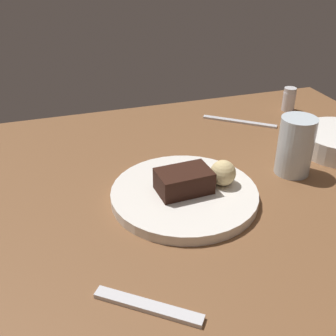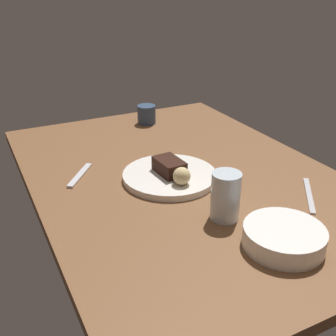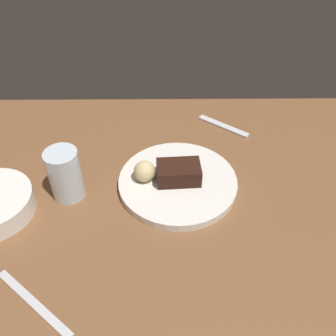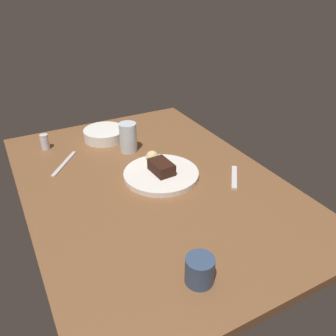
{
  "view_description": "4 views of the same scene",
  "coord_description": "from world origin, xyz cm",
  "px_view_note": "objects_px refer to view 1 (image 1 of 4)",
  "views": [
    {
      "loc": [
        21.31,
        64.1,
        45.95
      ],
      "look_at": [
        -0.06,
        -1.91,
        6.08
      ],
      "focal_mm": 44.39,
      "sensor_mm": 36.0,
      "label": 1
    },
    {
      "loc": [
        -94.48,
        52.24,
        56.79
      ],
      "look_at": [
        -0.4,
        4.96,
        6.22
      ],
      "focal_mm": 44.05,
      "sensor_mm": 36.0,
      "label": 2
    },
    {
      "loc": [
        -3.78,
        -54.86,
        62.22
      ],
      "look_at": [
        -3.25,
        5.33,
        7.85
      ],
      "focal_mm": 39.24,
      "sensor_mm": 36.0,
      "label": 3
    },
    {
      "loc": [
        93.48,
        -42.78,
        68.48
      ],
      "look_at": [
        3.85,
        4.92,
        8.99
      ],
      "focal_mm": 37.12,
      "sensor_mm": 36.0,
      "label": 4
    }
  ],
  "objects_px": {
    "salt_shaker": "(289,99)",
    "dessert_plate": "(184,195)",
    "chocolate_cake_slice": "(184,181)",
    "water_glass": "(295,146)",
    "bread_roll": "(223,173)",
    "butter_knife": "(239,122)",
    "dessert_spoon": "(148,306)"
  },
  "relations": [
    {
      "from": "water_glass",
      "to": "butter_knife",
      "type": "relative_size",
      "value": 0.63
    },
    {
      "from": "dessert_plate",
      "to": "dessert_spoon",
      "type": "relative_size",
      "value": 1.79
    },
    {
      "from": "dessert_spoon",
      "to": "water_glass",
      "type": "bearing_deg",
      "value": -108.62
    },
    {
      "from": "butter_knife",
      "to": "bread_roll",
      "type": "bearing_deg",
      "value": -83.63
    },
    {
      "from": "chocolate_cake_slice",
      "to": "water_glass",
      "type": "relative_size",
      "value": 0.81
    },
    {
      "from": "water_glass",
      "to": "chocolate_cake_slice",
      "type": "bearing_deg",
      "value": 5.99
    },
    {
      "from": "chocolate_cake_slice",
      "to": "salt_shaker",
      "type": "relative_size",
      "value": 1.52
    },
    {
      "from": "salt_shaker",
      "to": "butter_knife",
      "type": "bearing_deg",
      "value": 12.25
    },
    {
      "from": "dessert_plate",
      "to": "chocolate_cake_slice",
      "type": "relative_size",
      "value": 2.78
    },
    {
      "from": "dessert_plate",
      "to": "butter_knife",
      "type": "xyz_separation_m",
      "value": [
        -0.25,
        -0.29,
        -0.01
      ]
    },
    {
      "from": "chocolate_cake_slice",
      "to": "butter_knife",
      "type": "xyz_separation_m",
      "value": [
        -0.26,
        -0.29,
        -0.04
      ]
    },
    {
      "from": "salt_shaker",
      "to": "water_glass",
      "type": "xyz_separation_m",
      "value": [
        0.18,
        0.3,
        0.03
      ]
    },
    {
      "from": "dessert_plate",
      "to": "dessert_spoon",
      "type": "distance_m",
      "value": 0.26
    },
    {
      "from": "bread_roll",
      "to": "salt_shaker",
      "type": "height_order",
      "value": "bread_roll"
    },
    {
      "from": "water_glass",
      "to": "butter_knife",
      "type": "height_order",
      "value": "water_glass"
    },
    {
      "from": "chocolate_cake_slice",
      "to": "dessert_spoon",
      "type": "xyz_separation_m",
      "value": [
        0.13,
        0.22,
        -0.04
      ]
    },
    {
      "from": "dessert_plate",
      "to": "bread_roll",
      "type": "distance_m",
      "value": 0.08
    },
    {
      "from": "butter_knife",
      "to": "dessert_plate",
      "type": "bearing_deg",
      "value": -93.25
    },
    {
      "from": "salt_shaker",
      "to": "butter_knife",
      "type": "relative_size",
      "value": 0.33
    },
    {
      "from": "chocolate_cake_slice",
      "to": "water_glass",
      "type": "bearing_deg",
      "value": -174.01
    },
    {
      "from": "dessert_plate",
      "to": "dessert_spoon",
      "type": "xyz_separation_m",
      "value": [
        0.13,
        0.22,
        -0.01
      ]
    },
    {
      "from": "dessert_plate",
      "to": "salt_shaker",
      "type": "xyz_separation_m",
      "value": [
        -0.42,
        -0.32,
        0.02
      ]
    },
    {
      "from": "salt_shaker",
      "to": "dessert_plate",
      "type": "bearing_deg",
      "value": 37.53
    },
    {
      "from": "bread_roll",
      "to": "dessert_spoon",
      "type": "xyz_separation_m",
      "value": [
        0.21,
        0.22,
        -0.04
      ]
    },
    {
      "from": "dessert_plate",
      "to": "chocolate_cake_slice",
      "type": "height_order",
      "value": "chocolate_cake_slice"
    },
    {
      "from": "bread_roll",
      "to": "chocolate_cake_slice",
      "type": "bearing_deg",
      "value": -0.7
    },
    {
      "from": "dessert_plate",
      "to": "chocolate_cake_slice",
      "type": "xyz_separation_m",
      "value": [
        0.0,
        0.0,
        0.03
      ]
    },
    {
      "from": "salt_shaker",
      "to": "dessert_spoon",
      "type": "distance_m",
      "value": 0.77
    },
    {
      "from": "bread_roll",
      "to": "butter_knife",
      "type": "bearing_deg",
      "value": -122.04
    },
    {
      "from": "dessert_spoon",
      "to": "dessert_plate",
      "type": "bearing_deg",
      "value": -82.76
    },
    {
      "from": "dessert_plate",
      "to": "water_glass",
      "type": "xyz_separation_m",
      "value": [
        -0.24,
        -0.02,
        0.05
      ]
    },
    {
      "from": "water_glass",
      "to": "dessert_spoon",
      "type": "height_order",
      "value": "water_glass"
    }
  ]
}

